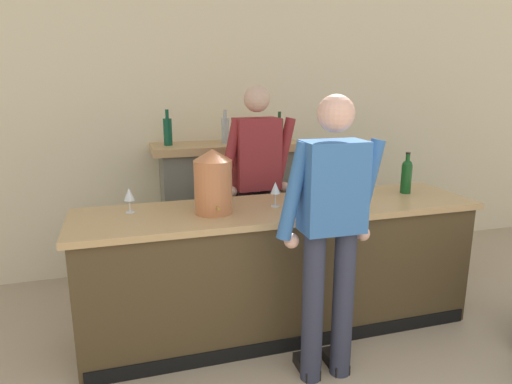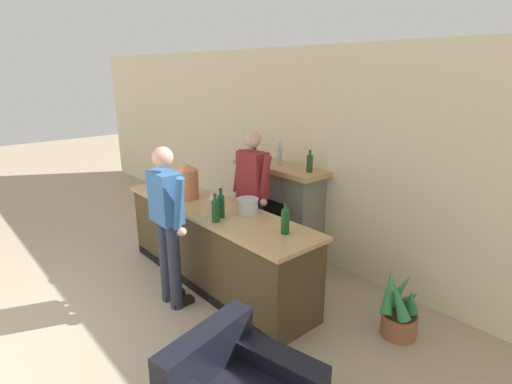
# 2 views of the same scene
# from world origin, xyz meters

# --- Properties ---
(wall_back_panel) EXTENTS (12.00, 0.07, 2.75)m
(wall_back_panel) POSITION_xyz_m (0.00, 4.08, 1.38)
(wall_back_panel) COLOR beige
(wall_back_panel) RESTS_ON ground_plane
(bar_counter) EXTENTS (2.88, 0.73, 0.95)m
(bar_counter) POSITION_xyz_m (0.06, 2.64, 0.48)
(bar_counter) COLOR #483821
(bar_counter) RESTS_ON ground_plane
(fireplace_stone) EXTENTS (1.38, 0.52, 1.57)m
(fireplace_stone) POSITION_xyz_m (-0.05, 3.82, 0.64)
(fireplace_stone) COLOR slate
(fireplace_stone) RESTS_ON ground_plane
(potted_plant_corner) EXTENTS (0.44, 0.46, 0.68)m
(potted_plant_corner) POSITION_xyz_m (2.05, 3.36, 0.27)
(potted_plant_corner) COLOR #935B38
(potted_plant_corner) RESTS_ON ground_plane
(person_customer) EXTENTS (0.66, 0.31, 1.75)m
(person_customer) POSITION_xyz_m (0.14, 2.00, 0.97)
(person_customer) COLOR #2E3144
(person_customer) RESTS_ON ground_plane
(person_bartender) EXTENTS (0.66, 0.32, 1.78)m
(person_bartender) POSITION_xyz_m (0.06, 3.22, 0.99)
(person_bartender) COLOR #2B1C23
(person_bartender) RESTS_ON ground_plane
(copper_dispenser) EXTENTS (0.26, 0.30, 0.43)m
(copper_dispenser) POSITION_xyz_m (-0.43, 2.61, 1.17)
(copper_dispenser) COLOR #C07043
(copper_dispenser) RESTS_ON bar_counter
(ice_bucket_steel) EXTENTS (0.24, 0.24, 0.17)m
(ice_bucket_steel) POSITION_xyz_m (0.47, 2.81, 1.03)
(ice_bucket_steel) COLOR silver
(ice_bucket_steel) RESTS_ON bar_counter
(wine_bottle_riesling_slim) EXTENTS (0.08, 0.08, 0.30)m
(wine_bottle_riesling_slim) POSITION_xyz_m (0.44, 2.40, 1.08)
(wine_bottle_riesling_slim) COLOR #19421D
(wine_bottle_riesling_slim) RESTS_ON bar_counter
(wine_bottle_merlot_tall) EXTENTS (0.08, 0.08, 0.32)m
(wine_bottle_merlot_tall) POSITION_xyz_m (1.14, 2.71, 1.09)
(wine_bottle_merlot_tall) COLOR #144A1B
(wine_bottle_merlot_tall) RESTS_ON bar_counter
(wine_bottle_port_short) EXTENTS (0.08, 0.08, 0.32)m
(wine_bottle_port_short) POSITION_xyz_m (0.37, 2.52, 1.09)
(wine_bottle_port_short) COLOR #0E4728
(wine_bottle_port_short) RESTS_ON bar_counter
(wine_glass_near_bucket) EXTENTS (0.07, 0.07, 0.18)m
(wine_glass_near_bucket) POSITION_xyz_m (0.02, 2.64, 1.07)
(wine_glass_near_bucket) COLOR silver
(wine_glass_near_bucket) RESTS_ON bar_counter
(wine_glass_mid_counter) EXTENTS (0.07, 0.07, 0.17)m
(wine_glass_mid_counter) POSITION_xyz_m (-0.97, 2.78, 1.07)
(wine_glass_mid_counter) COLOR silver
(wine_glass_mid_counter) RESTS_ON bar_counter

